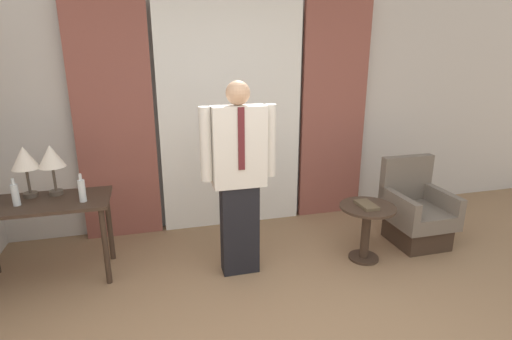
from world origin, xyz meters
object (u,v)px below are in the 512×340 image
desk (42,214)px  bottle_near_edge (15,194)px  side_table (366,223)px  armchair (416,214)px  table_lamp_right (51,158)px  book (367,205)px  person (239,174)px  bottle_by_lamp (82,190)px  table_lamp_left (25,160)px

desk → bottle_near_edge: bearing=-163.6°
desk → side_table: desk is taller
armchair → table_lamp_right: bearing=174.0°
table_lamp_right → book: table_lamp_right is taller
desk → person: 1.77m
desk → bottle_by_lamp: 0.44m
person → armchair: 2.07m
bottle_by_lamp → person: person is taller
book → person: bearing=174.5°
table_lamp_left → book: table_lamp_left is taller
desk → book: size_ratio=4.51×
table_lamp_left → bottle_by_lamp: bearing=-27.5°
desk → person: bearing=-10.6°
table_lamp_left → bottle_by_lamp: table_lamp_left is taller
desk → book: (2.94, -0.44, -0.05)m
person → armchair: bearing=2.7°
table_lamp_left → bottle_near_edge: (-0.06, -0.20, -0.25)m
bottle_near_edge → table_lamp_left: bearing=73.4°
table_lamp_left → armchair: (3.78, -0.38, -0.78)m
table_lamp_left → table_lamp_right: size_ratio=1.00×
desk → side_table: (2.95, -0.44, -0.25)m
bottle_near_edge → bottle_by_lamp: 0.53m
bottle_near_edge → person: size_ratio=0.13×
bottle_by_lamp → side_table: bottle_by_lamp is taller
table_lamp_left → book: size_ratio=1.81×
bottle_by_lamp → person: bearing=-9.5°
bottle_near_edge → book: (3.10, -0.39, -0.27)m
person → table_lamp_right: bearing=163.6°
bottle_near_edge → person: person is taller
table_lamp_right → bottle_by_lamp: table_lamp_right is taller
table_lamp_right → person: 1.67m
side_table → book: size_ratio=2.23×
book → table_lamp_left: bearing=169.0°
table_lamp_right → bottle_by_lamp: size_ratio=1.84×
person → armchair: (1.97, 0.09, -0.64)m
desk → person: size_ratio=0.65×
table_lamp_left → bottle_near_edge: size_ratio=1.94×
table_lamp_left → table_lamp_right: 0.21m
table_lamp_left → bottle_by_lamp: 0.58m
bottle_near_edge → side_table: bottle_near_edge is taller
table_lamp_left → armchair: size_ratio=0.51×
bottle_by_lamp → book: (2.57, -0.34, -0.27)m
table_lamp_right → side_table: 2.99m
book → desk: bearing=171.5°
side_table → armchair: bearing=16.0°
bottle_by_lamp → armchair: bearing=-2.3°
table_lamp_left → side_table: bearing=-10.8°
bottle_by_lamp → armchair: size_ratio=0.28×
book → bottle_near_edge: bearing=172.8°
bottle_near_edge → armchair: bottle_near_edge is taller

